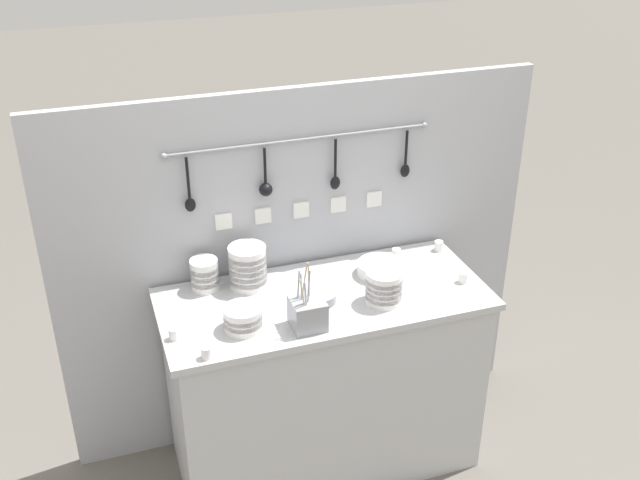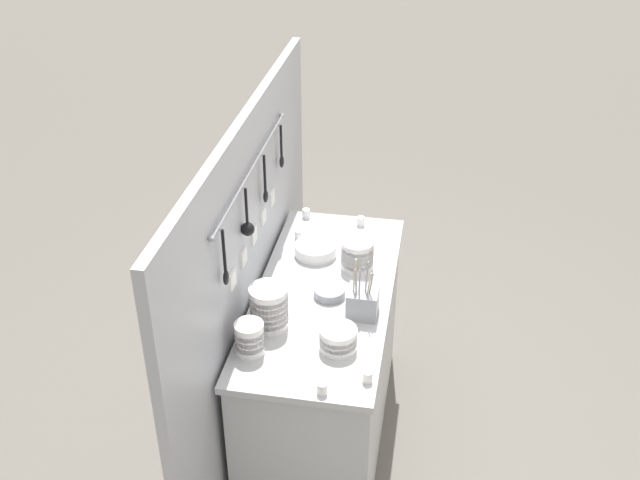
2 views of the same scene
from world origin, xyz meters
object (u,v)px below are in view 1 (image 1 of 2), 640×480
(bowl_stack_nested_right, at_px, (243,318))
(steel_mixing_bowl, at_px, (320,297))
(plate_stack, at_px, (380,269))
(cup_beside_plates, at_px, (463,277))
(bowl_stack_wide_centre, at_px, (248,267))
(cup_centre, at_px, (174,334))
(cup_back_left, at_px, (439,246))
(bowl_stack_tall_left, at_px, (384,287))
(cup_front_right, at_px, (206,353))
(bowl_stack_back_corner, at_px, (205,274))
(cup_back_right, at_px, (396,254))
(cutlery_caddy, at_px, (308,313))

(bowl_stack_nested_right, distance_m, steel_mixing_bowl, 0.35)
(plate_stack, xyz_separation_m, cup_beside_plates, (0.31, -0.17, -0.00))
(bowl_stack_nested_right, bearing_deg, steel_mixing_bowl, 15.00)
(bowl_stack_wide_centre, distance_m, plate_stack, 0.57)
(cup_centre, height_order, cup_back_left, same)
(plate_stack, bearing_deg, cup_beside_plates, -29.68)
(bowl_stack_tall_left, height_order, cup_beside_plates, bowl_stack_tall_left)
(bowl_stack_wide_centre, bearing_deg, plate_stack, -9.24)
(cup_centre, bearing_deg, cup_front_right, -59.38)
(bowl_stack_tall_left, relative_size, bowl_stack_back_corner, 1.08)
(bowl_stack_wide_centre, bearing_deg, bowl_stack_nested_right, -107.70)
(bowl_stack_wide_centre, distance_m, cup_beside_plates, 0.91)
(bowl_stack_nested_right, height_order, cup_front_right, bowl_stack_nested_right)
(bowl_stack_back_corner, bearing_deg, plate_stack, -9.83)
(bowl_stack_nested_right, distance_m, cup_back_left, 1.04)
(steel_mixing_bowl, bearing_deg, cup_back_left, 19.31)
(steel_mixing_bowl, height_order, cup_centre, cup_centre)
(bowl_stack_tall_left, relative_size, cup_beside_plates, 3.16)
(plate_stack, distance_m, cup_front_right, 0.90)
(bowl_stack_wide_centre, bearing_deg, bowl_stack_back_corner, 168.32)
(bowl_stack_wide_centre, xyz_separation_m, steel_mixing_bowl, (0.24, -0.21, -0.07))
(bowl_stack_nested_right, relative_size, cup_back_right, 3.16)
(bowl_stack_wide_centre, relative_size, bowl_stack_back_corner, 1.35)
(cup_front_right, distance_m, cup_back_right, 1.05)
(plate_stack, relative_size, cup_centre, 4.21)
(cup_back_right, bearing_deg, bowl_stack_nested_right, -157.91)
(bowl_stack_nested_right, bearing_deg, plate_stack, 17.69)
(plate_stack, bearing_deg, cup_back_right, 40.93)
(cup_centre, bearing_deg, cutlery_caddy, -9.60)
(steel_mixing_bowl, height_order, cutlery_caddy, cutlery_caddy)
(steel_mixing_bowl, xyz_separation_m, cup_back_right, (0.44, 0.23, 0.00))
(steel_mixing_bowl, relative_size, cup_back_right, 2.93)
(bowl_stack_back_corner, bearing_deg, cutlery_caddy, -51.72)
(steel_mixing_bowl, xyz_separation_m, cup_beside_plates, (0.62, -0.06, 0.00))
(cup_beside_plates, bearing_deg, bowl_stack_tall_left, -175.15)
(cutlery_caddy, height_order, cup_front_right, cutlery_caddy)
(bowl_stack_wide_centre, xyz_separation_m, cup_front_right, (-0.27, -0.44, -0.07))
(bowl_stack_wide_centre, relative_size, cup_back_left, 3.94)
(bowl_stack_tall_left, height_order, bowl_stack_back_corner, bowl_stack_tall_left)
(steel_mixing_bowl, bearing_deg, cup_centre, -173.10)
(cup_back_right, bearing_deg, bowl_stack_tall_left, -121.97)
(steel_mixing_bowl, distance_m, cup_centre, 0.61)
(cup_front_right, height_order, cup_back_left, same)
(bowl_stack_wide_centre, bearing_deg, cup_back_right, 1.35)
(bowl_stack_wide_centre, xyz_separation_m, bowl_stack_nested_right, (-0.10, -0.30, -0.04))
(bowl_stack_nested_right, height_order, cup_back_left, bowl_stack_nested_right)
(steel_mixing_bowl, bearing_deg, bowl_stack_nested_right, -165.00)
(cup_back_left, bearing_deg, plate_stack, -161.81)
(plate_stack, distance_m, cutlery_caddy, 0.50)
(cup_front_right, bearing_deg, cup_back_left, 21.45)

